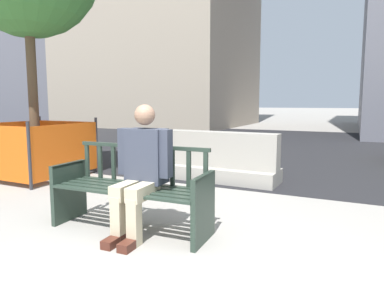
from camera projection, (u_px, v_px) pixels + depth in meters
name	position (u px, v px, depth m)	size (l,w,h in m)	color
ground_plane	(162.00, 269.00, 2.75)	(200.00, 200.00, 0.00)	gray
street_asphalt	(305.00, 146.00, 10.55)	(120.00, 12.00, 0.01)	black
street_bench	(131.00, 193.00, 3.58)	(1.71, 0.59, 0.88)	#28382D
seated_person	(141.00, 167.00, 3.43)	(0.58, 0.73, 1.31)	#383D4C
jersey_barrier_centre	(220.00, 161.00, 5.90)	(2.02, 0.75, 0.84)	#9E998E
construction_fence	(36.00, 147.00, 6.20)	(1.55, 1.55, 1.06)	#2D2D33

